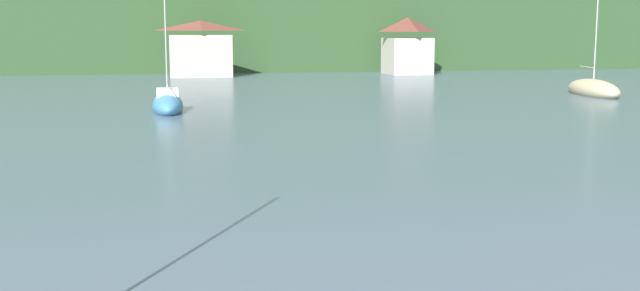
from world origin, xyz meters
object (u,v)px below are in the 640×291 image
object	(u,v)px
shore_building_westcentral	(407,46)
sailboat_far_6	(168,104)
sailboat_far_0	(593,90)
shore_building_west	(201,50)

from	to	relation	value
shore_building_westcentral	sailboat_far_6	bearing A→B (deg)	-127.20
sailboat_far_0	sailboat_far_6	distance (m)	32.83
shore_building_westcentral	shore_building_west	bearing A→B (deg)	-177.27
shore_building_west	shore_building_westcentral	distance (m)	23.45
shore_building_westcentral	sailboat_far_0	size ratio (longest dim) A/B	0.55
shore_building_westcentral	sailboat_far_0	distance (m)	30.86
shore_building_west	sailboat_far_0	bearing A→B (deg)	-45.58
shore_building_west	sailboat_far_6	size ratio (longest dim) A/B	0.72
sailboat_far_0	sailboat_far_6	xyz separation A→B (m)	(-32.36, -5.53, 0.02)
shore_building_west	shore_building_westcentral	xyz separation A→B (m)	(23.42, 1.12, 0.23)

